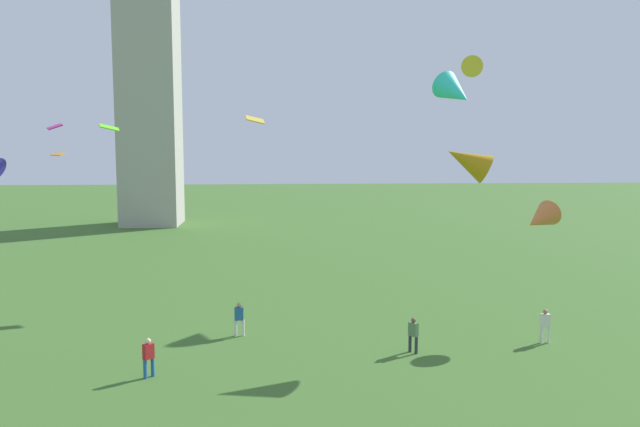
% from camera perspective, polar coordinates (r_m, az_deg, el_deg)
% --- Properties ---
extents(person_0, '(0.50, 0.24, 1.61)m').
position_cam_1_polar(person_0, '(32.16, -6.91, -8.76)').
color(person_0, silver).
rests_on(person_0, ground_plane).
extents(person_1, '(0.46, 0.46, 1.58)m').
position_cam_1_polar(person_1, '(27.51, -14.41, -11.64)').
color(person_1, '#235693').
rests_on(person_1, ground_plane).
extents(person_2, '(0.49, 0.25, 1.58)m').
position_cam_1_polar(person_2, '(32.56, 18.63, -8.91)').
color(person_2, silver).
rests_on(person_2, ground_plane).
extents(person_3, '(0.44, 0.46, 1.57)m').
position_cam_1_polar(person_3, '(29.83, 7.96, -10.05)').
color(person_3, '#2D3338').
rests_on(person_3, ground_plane).
extents(kite_flying_0, '(2.50, 1.67, 2.08)m').
position_cam_1_polar(kite_flying_0, '(31.47, 12.45, 4.43)').
color(kite_flying_0, '#B7800D').
extents(kite_flying_1, '(1.23, 1.03, 0.59)m').
position_cam_1_polar(kite_flying_1, '(40.94, -5.58, 7.97)').
color(kite_flying_1, gold).
extents(kite_flying_4, '(1.04, 0.92, 0.42)m').
position_cam_1_polar(kite_flying_4, '(34.10, -17.53, 7.00)').
color(kite_flying_4, '#68E720').
extents(kite_flying_5, '(0.86, 0.97, 0.30)m').
position_cam_1_polar(kite_flying_5, '(29.42, -21.69, 6.89)').
color(kite_flying_5, '#C62489').
extents(kite_flying_6, '(2.37, 2.22, 1.68)m').
position_cam_1_polar(kite_flying_6, '(33.37, 18.23, -0.44)').
color(kite_flying_6, orange).
extents(kite_flying_8, '(1.98, 2.40, 1.85)m').
position_cam_1_polar(kite_flying_8, '(29.21, 11.49, 10.11)').
color(kite_flying_8, '#2DDCC3').
extents(kite_flying_9, '(0.69, 0.90, 0.19)m').
position_cam_1_polar(kite_flying_9, '(41.75, -21.41, 4.73)').
color(kite_flying_9, '#C4741C').
extents(kite_flying_10, '(1.81, 2.24, 1.48)m').
position_cam_1_polar(kite_flying_10, '(43.10, 12.86, 12.14)').
color(kite_flying_10, yellow).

